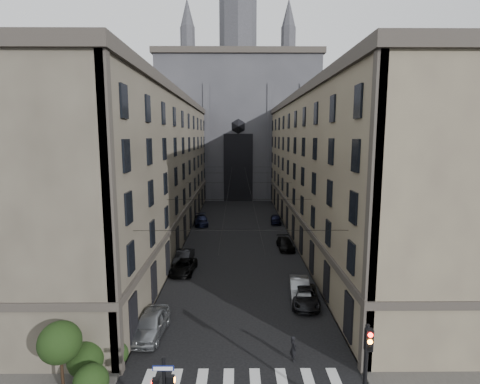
{
  "coord_description": "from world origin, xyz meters",
  "views": [
    {
      "loc": [
        -0.26,
        -13.64,
        13.59
      ],
      "look_at": [
        -0.06,
        11.46,
        9.81
      ],
      "focal_mm": 28.0,
      "sensor_mm": 36.0,
      "label": 1
    }
  ],
  "objects_px": {
    "car_right_midnear": "(305,297)",
    "car_left_near": "(151,324)",
    "gothic_tower": "(238,117)",
    "car_right_near": "(299,288)",
    "traffic_light_right": "(366,365)",
    "car_right_far": "(276,219)",
    "pedestrian": "(293,348)",
    "car_left_midnear": "(184,257)",
    "car_right_midfar": "(285,244)",
    "car_left_midfar": "(184,267)",
    "car_left_far": "(201,220)"
  },
  "relations": [
    {
      "from": "car_right_midnear",
      "to": "car_left_near",
      "type": "bearing_deg",
      "value": -151.73
    },
    {
      "from": "gothic_tower",
      "to": "car_right_near",
      "type": "relative_size",
      "value": 12.68
    },
    {
      "from": "gothic_tower",
      "to": "traffic_light_right",
      "type": "relative_size",
      "value": 11.15
    },
    {
      "from": "car_left_near",
      "to": "gothic_tower",
      "type": "bearing_deg",
      "value": 88.72
    },
    {
      "from": "car_right_near",
      "to": "car_right_far",
      "type": "distance_m",
      "value": 26.89
    },
    {
      "from": "pedestrian",
      "to": "car_left_midnear",
      "type": "bearing_deg",
      "value": 10.7
    },
    {
      "from": "car_left_near",
      "to": "car_right_near",
      "type": "height_order",
      "value": "car_left_near"
    },
    {
      "from": "gothic_tower",
      "to": "pedestrian",
      "type": "xyz_separation_m",
      "value": [
        3.15,
        -67.53,
        -17.01
      ]
    },
    {
      "from": "traffic_light_right",
      "to": "car_right_near",
      "type": "distance_m",
      "value": 14.91
    },
    {
      "from": "traffic_light_right",
      "to": "car_right_near",
      "type": "bearing_deg",
      "value": 92.12
    },
    {
      "from": "car_left_near",
      "to": "car_right_midfar",
      "type": "bearing_deg",
      "value": 63.32
    },
    {
      "from": "car_right_midnear",
      "to": "pedestrian",
      "type": "xyz_separation_m",
      "value": [
        -2.11,
        -7.64,
        0.14
      ]
    },
    {
      "from": "traffic_light_right",
      "to": "car_left_midnear",
      "type": "height_order",
      "value": "traffic_light_right"
    },
    {
      "from": "car_right_near",
      "to": "pedestrian",
      "type": "xyz_separation_m",
      "value": [
        -1.91,
        -9.18,
        0.04
      ]
    },
    {
      "from": "car_left_near",
      "to": "car_left_midfar",
      "type": "relative_size",
      "value": 1.05
    },
    {
      "from": "car_right_far",
      "to": "pedestrian",
      "type": "bearing_deg",
      "value": -90.55
    },
    {
      "from": "car_left_near",
      "to": "car_left_midfar",
      "type": "xyz_separation_m",
      "value": [
        0.59,
        11.83,
        -0.18
      ]
    },
    {
      "from": "traffic_light_right",
      "to": "car_left_far",
      "type": "relative_size",
      "value": 1.05
    },
    {
      "from": "car_left_far",
      "to": "car_right_midfar",
      "type": "height_order",
      "value": "car_left_far"
    },
    {
      "from": "car_left_near",
      "to": "car_right_midfar",
      "type": "height_order",
      "value": "car_left_near"
    },
    {
      "from": "car_left_near",
      "to": "car_left_midfar",
      "type": "bearing_deg",
      "value": 91.36
    },
    {
      "from": "car_left_midnear",
      "to": "car_left_midfar",
      "type": "height_order",
      "value": "car_left_midnear"
    },
    {
      "from": "car_left_midfar",
      "to": "car_left_far",
      "type": "distance_m",
      "value": 20.45
    },
    {
      "from": "car_right_midnear",
      "to": "car_right_far",
      "type": "distance_m",
      "value": 28.43
    },
    {
      "from": "car_left_near",
      "to": "car_left_far",
      "type": "height_order",
      "value": "car_left_near"
    },
    {
      "from": "car_right_midnear",
      "to": "car_right_midfar",
      "type": "distance_m",
      "value": 15.06
    },
    {
      "from": "car_left_midnear",
      "to": "car_left_far",
      "type": "distance_m",
      "value": 17.79
    },
    {
      "from": "car_left_near",
      "to": "car_left_midnear",
      "type": "distance_m",
      "value": 14.49
    },
    {
      "from": "car_right_near",
      "to": "traffic_light_right",
      "type": "bearing_deg",
      "value": -83.11
    },
    {
      "from": "car_right_midnear",
      "to": "car_left_midfar",
      "type": "bearing_deg",
      "value": 152.71
    },
    {
      "from": "car_right_near",
      "to": "pedestrian",
      "type": "relative_size",
      "value": 2.88
    },
    {
      "from": "car_left_near",
      "to": "car_left_midnear",
      "type": "height_order",
      "value": "car_left_near"
    },
    {
      "from": "car_right_midfar",
      "to": "pedestrian",
      "type": "distance_m",
      "value": 22.82
    },
    {
      "from": "gothic_tower",
      "to": "car_right_far",
      "type": "distance_m",
      "value": 36.3
    },
    {
      "from": "car_right_midfar",
      "to": "car_left_midnear",
      "type": "bearing_deg",
      "value": -158.27
    },
    {
      "from": "car_left_midnear",
      "to": "car_right_near",
      "type": "relative_size",
      "value": 0.96
    },
    {
      "from": "traffic_light_right",
      "to": "car_left_near",
      "type": "bearing_deg",
      "value": 144.3
    },
    {
      "from": "traffic_light_right",
      "to": "car_right_far",
      "type": "height_order",
      "value": "traffic_light_right"
    },
    {
      "from": "traffic_light_right",
      "to": "car_left_midfar",
      "type": "relative_size",
      "value": 1.14
    },
    {
      "from": "car_right_near",
      "to": "pedestrian",
      "type": "height_order",
      "value": "pedestrian"
    },
    {
      "from": "car_left_midnear",
      "to": "car_left_far",
      "type": "relative_size",
      "value": 0.89
    },
    {
      "from": "car_left_midfar",
      "to": "car_right_midnear",
      "type": "relative_size",
      "value": 0.98
    },
    {
      "from": "traffic_light_right",
      "to": "pedestrian",
      "type": "distance_m",
      "value": 6.52
    },
    {
      "from": "gothic_tower",
      "to": "car_left_far",
      "type": "height_order",
      "value": "gothic_tower"
    },
    {
      "from": "car_left_far",
      "to": "car_right_midfar",
      "type": "xyz_separation_m",
      "value": [
        11.39,
        -12.56,
        -0.07
      ]
    },
    {
      "from": "car_right_midfar",
      "to": "car_right_far",
      "type": "bearing_deg",
      "value": 86.43
    },
    {
      "from": "gothic_tower",
      "to": "car_right_midfar",
      "type": "height_order",
      "value": "gothic_tower"
    },
    {
      "from": "car_right_near",
      "to": "car_right_midnear",
      "type": "height_order",
      "value": "car_right_near"
    },
    {
      "from": "car_right_midfar",
      "to": "car_right_midnear",
      "type": "bearing_deg",
      "value": -93.89
    },
    {
      "from": "car_right_far",
      "to": "car_right_near",
      "type": "bearing_deg",
      "value": -87.94
    }
  ]
}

